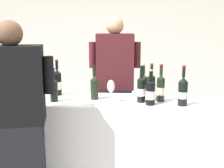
# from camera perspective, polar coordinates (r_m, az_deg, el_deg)

# --- Properties ---
(wall_back) EXTENTS (8.00, 0.10, 2.80)m
(wall_back) POSITION_cam_1_polar(r_m,az_deg,el_deg) (5.20, 1.28, 8.78)
(wall_back) COLOR beige
(wall_back) RESTS_ON ground_plane
(counter) EXTENTS (2.29, 0.55, 0.97)m
(counter) POSITION_cam_1_polar(r_m,az_deg,el_deg) (2.85, -2.25, -12.54)
(counter) COLOR white
(counter) RESTS_ON ground_plane
(wine_bottle_0) EXTENTS (0.07, 0.07, 0.33)m
(wine_bottle_0) POSITION_cam_1_polar(r_m,az_deg,el_deg) (2.72, 7.75, -0.29)
(wine_bottle_0) COLOR black
(wine_bottle_0) RESTS_ON counter
(wine_bottle_1) EXTENTS (0.08, 0.08, 0.31)m
(wine_bottle_1) POSITION_cam_1_polar(r_m,az_deg,el_deg) (2.79, 6.18, -0.14)
(wine_bottle_1) COLOR black
(wine_bottle_1) RESTS_ON counter
(wine_bottle_2) EXTENTS (0.07, 0.07, 0.30)m
(wine_bottle_2) POSITION_cam_1_polar(r_m,az_deg,el_deg) (2.65, -11.41, -0.93)
(wine_bottle_2) COLOR black
(wine_bottle_2) RESTS_ON counter
(wine_bottle_3) EXTENTS (0.07, 0.07, 0.32)m
(wine_bottle_3) POSITION_cam_1_polar(r_m,az_deg,el_deg) (2.69, -3.49, -0.51)
(wine_bottle_3) COLOR black
(wine_bottle_3) RESTS_ON counter
(wine_bottle_4) EXTENTS (0.08, 0.08, 0.35)m
(wine_bottle_4) POSITION_cam_1_polar(r_m,az_deg,el_deg) (2.54, 13.79, -1.43)
(wine_bottle_4) COLOR black
(wine_bottle_4) RESTS_ON counter
(wine_bottle_5) EXTENTS (0.07, 0.07, 0.33)m
(wine_bottle_5) POSITION_cam_1_polar(r_m,az_deg,el_deg) (2.59, 5.79, -0.98)
(wine_bottle_5) COLOR black
(wine_bottle_5) RESTS_ON counter
(wine_bottle_6) EXTENTS (0.08, 0.08, 0.35)m
(wine_bottle_6) POSITION_cam_1_polar(r_m,az_deg,el_deg) (2.89, -10.72, 0.29)
(wine_bottle_6) COLOR black
(wine_bottle_6) RESTS_ON counter
(wine_bottle_7) EXTENTS (0.07, 0.07, 0.34)m
(wine_bottle_7) POSITION_cam_1_polar(r_m,az_deg,el_deg) (2.65, 9.57, -0.79)
(wine_bottle_7) COLOR black
(wine_bottle_7) RESTS_ON counter
(wine_bottle_8) EXTENTS (0.08, 0.08, 0.31)m
(wine_bottle_8) POSITION_cam_1_polar(r_m,az_deg,el_deg) (2.52, 7.60, -1.63)
(wine_bottle_8) COLOR black
(wine_bottle_8) RESTS_ON counter
(wine_bottle_9) EXTENTS (0.08, 0.08, 0.35)m
(wine_bottle_9) POSITION_cam_1_polar(r_m,az_deg,el_deg) (2.71, -18.35, -0.88)
(wine_bottle_9) COLOR black
(wine_bottle_9) RESTS_ON counter
(wine_glass) EXTENTS (0.07, 0.07, 0.21)m
(wine_glass) POSITION_cam_1_polar(r_m,az_deg,el_deg) (2.56, -0.21, -0.63)
(wine_glass) COLOR silver
(wine_glass) RESTS_ON counter
(person_server) EXTENTS (0.57, 0.28, 1.74)m
(person_server) POSITION_cam_1_polar(r_m,az_deg,el_deg) (3.28, 0.54, -2.55)
(person_server) COLOR black
(person_server) RESTS_ON ground_plane
(person_guest) EXTENTS (0.59, 0.34, 1.69)m
(person_guest) POSITION_cam_1_polar(r_m,az_deg,el_deg) (2.37, -18.32, -9.54)
(person_guest) COLOR black
(person_guest) RESTS_ON ground_plane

